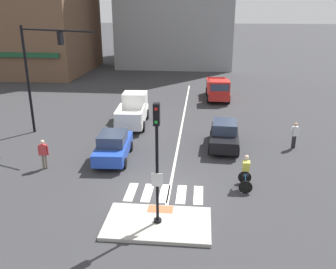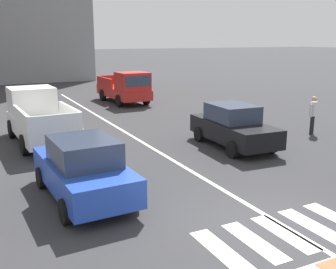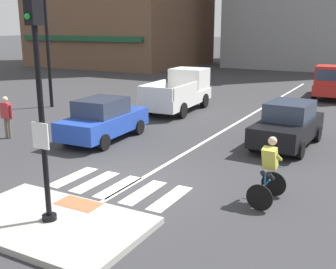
% 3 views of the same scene
% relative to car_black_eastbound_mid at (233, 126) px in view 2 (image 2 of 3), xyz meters
% --- Properties ---
extents(ground_plane, '(300.00, 300.00, 0.00)m').
position_rel_car_black_eastbound_mid_xyz_m(ground_plane, '(-3.12, -6.09, -0.81)').
color(ground_plane, '#333335').
extents(crosswalk_stripe_a, '(0.44, 1.80, 0.01)m').
position_rel_car_black_eastbound_mid_xyz_m(crosswalk_stripe_a, '(-4.74, -6.35, -0.81)').
color(crosswalk_stripe_a, silver).
rests_on(crosswalk_stripe_a, ground).
extents(crosswalk_stripe_b, '(0.44, 1.80, 0.01)m').
position_rel_car_black_eastbound_mid_xyz_m(crosswalk_stripe_b, '(-3.93, -6.35, -0.81)').
color(crosswalk_stripe_b, silver).
rests_on(crosswalk_stripe_b, ground).
extents(crosswalk_stripe_c, '(0.44, 1.80, 0.01)m').
position_rel_car_black_eastbound_mid_xyz_m(crosswalk_stripe_c, '(-3.12, -6.35, -0.81)').
color(crosswalk_stripe_c, silver).
rests_on(crosswalk_stripe_c, ground).
extents(crosswalk_stripe_d, '(0.44, 1.80, 0.01)m').
position_rel_car_black_eastbound_mid_xyz_m(crosswalk_stripe_d, '(-2.30, -6.35, -0.81)').
color(crosswalk_stripe_d, silver).
rests_on(crosswalk_stripe_d, ground).
extents(lane_centre_line, '(0.14, 28.00, 0.01)m').
position_rel_car_black_eastbound_mid_xyz_m(lane_centre_line, '(-2.89, 3.91, -0.81)').
color(lane_centre_line, silver).
rests_on(lane_centre_line, ground).
extents(car_black_eastbound_mid, '(2.01, 4.18, 1.64)m').
position_rel_car_black_eastbound_mid_xyz_m(car_black_eastbound_mid, '(0.00, 0.00, 0.00)').
color(car_black_eastbound_mid, black).
rests_on(car_black_eastbound_mid, ground).
extents(car_blue_westbound_near, '(2.00, 4.18, 1.64)m').
position_rel_car_black_eastbound_mid_xyz_m(car_blue_westbound_near, '(-6.48, -2.53, 0.00)').
color(car_blue_westbound_near, '#2347B7').
rests_on(car_blue_westbound_near, ground).
extents(pickup_truck_white_westbound_far, '(2.26, 5.19, 2.08)m').
position_rel_car_black_eastbound_mid_xyz_m(pickup_truck_white_westbound_far, '(-6.57, 4.27, 0.17)').
color(pickup_truck_white_westbound_far, white).
rests_on(pickup_truck_white_westbound_far, ground).
extents(pickup_truck_red_eastbound_distant, '(2.20, 5.17, 2.08)m').
position_rel_car_black_eastbound_mid_xyz_m(pickup_truck_red_eastbound_distant, '(-0.01, 11.81, 0.17)').
color(pickup_truck_red_eastbound_distant, red).
rests_on(pickup_truck_red_eastbound_distant, ground).
extents(pedestrian_waiting_far_side, '(0.51, 0.34, 1.67)m').
position_rel_car_black_eastbound_mid_xyz_m(pedestrian_waiting_far_side, '(4.33, 0.20, 0.17)').
color(pedestrian_waiting_far_side, black).
rests_on(pedestrian_waiting_far_side, ground).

